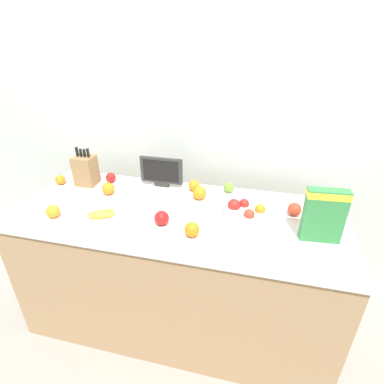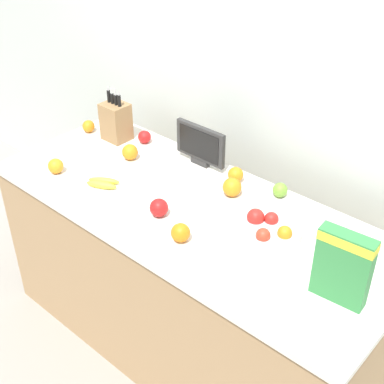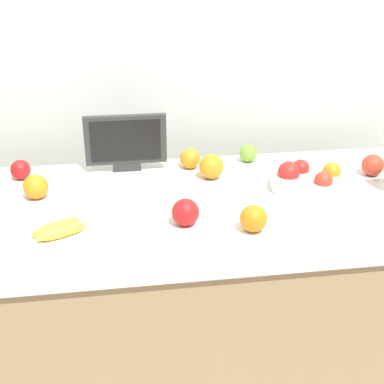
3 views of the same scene
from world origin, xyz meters
name	(u,v)px [view 1 (image 1 of 3)]	position (x,y,z in m)	size (l,w,h in m)	color
ground_plane	(180,315)	(0.00, 0.00, 0.00)	(14.00, 14.00, 0.00)	gray
wall_back	(200,119)	(0.00, 0.62, 1.30)	(9.00, 0.06, 2.60)	silver
counter	(178,269)	(0.00, 0.00, 0.45)	(1.98, 0.81, 0.89)	tan
knife_block	(86,170)	(-0.72, 0.22, 1.00)	(0.14, 0.12, 0.30)	#937047
small_monitor	(161,171)	(-0.20, 0.31, 1.01)	(0.30, 0.03, 0.21)	#2D2D2D
cereal_box	(324,213)	(0.79, -0.08, 1.05)	(0.20, 0.08, 0.29)	#338442
fruit_bowl	(246,212)	(0.41, 0.04, 0.93)	(0.26, 0.26, 0.11)	silver
banana_bunch	(101,214)	(-0.41, -0.15, 0.91)	(0.17, 0.14, 0.04)	yellow
apple_middle	(295,209)	(0.68, 0.13, 0.93)	(0.08, 0.08, 0.08)	red
apple_leftmost	(111,178)	(-0.58, 0.29, 0.93)	(0.07, 0.07, 0.07)	red
apple_by_knife_block	(229,188)	(0.27, 0.33, 0.93)	(0.07, 0.07, 0.07)	#6B9E33
apple_rightmost	(162,218)	(-0.04, -0.15, 0.93)	(0.08, 0.08, 0.08)	red
orange_by_cereal	(108,189)	(-0.50, 0.11, 0.93)	(0.08, 0.08, 0.08)	orange
orange_back_center	(53,211)	(-0.68, -0.22, 0.93)	(0.08, 0.08, 0.08)	orange
orange_near_bowl	(60,180)	(-0.91, 0.17, 0.93)	(0.07, 0.07, 0.07)	orange
orange_mid_left	(194,185)	(0.04, 0.30, 0.93)	(0.08, 0.08, 0.08)	orange
orange_front_right	(192,230)	(0.15, -0.21, 0.93)	(0.08, 0.08, 0.08)	orange
orange_front_center	(199,193)	(0.10, 0.19, 0.94)	(0.09, 0.09, 0.09)	orange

